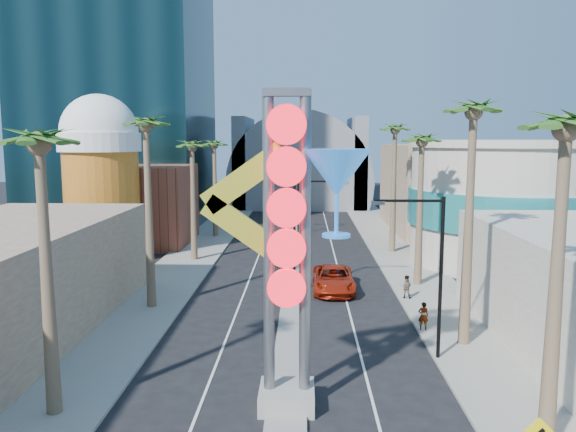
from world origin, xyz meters
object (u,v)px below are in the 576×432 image
object	(u,v)px
pedestrian_a	(423,316)
red_pickup	(333,279)
neon_sign	(308,227)
pedestrian_b	(406,287)

from	to	relation	value
pedestrian_a	red_pickup	bearing A→B (deg)	-59.48
neon_sign	pedestrian_a	bearing A→B (deg)	54.22
red_pickup	pedestrian_b	size ratio (longest dim) A/B	4.02
neon_sign	pedestrian_a	distance (m)	12.78
neon_sign	pedestrian_b	distance (m)	17.89
pedestrian_a	pedestrian_b	distance (m)	6.32
neon_sign	pedestrian_b	size ratio (longest dim) A/B	8.13
red_pickup	pedestrian_b	bearing A→B (deg)	-23.78
neon_sign	pedestrian_a	size ratio (longest dim) A/B	7.92
neon_sign	pedestrian_b	bearing A→B (deg)	66.44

